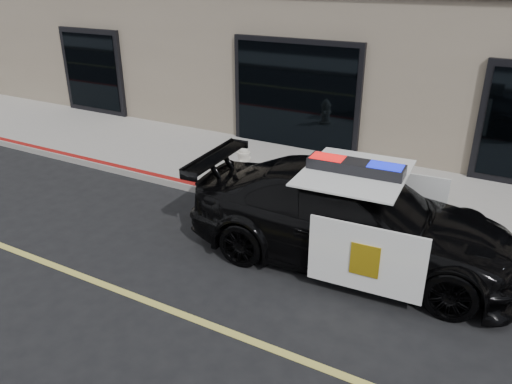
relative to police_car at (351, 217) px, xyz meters
The scene contains 4 objects.
ground 3.36m from the police_car, 129.62° to the right, with size 120.00×120.00×0.00m, color black.
sidewalk_n 3.51m from the police_car, 127.35° to the left, with size 60.00×3.50×0.15m, color gray.
police_car is the anchor object (origin of this frame).
fire_hydrant 3.68m from the police_car, 148.43° to the left, with size 0.34×0.47×0.75m.
Camera 1 is at (4.20, -4.42, 4.39)m, focal length 35.00 mm.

